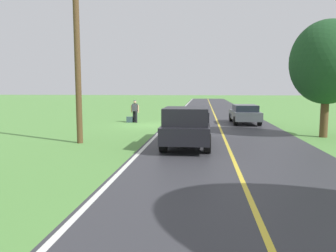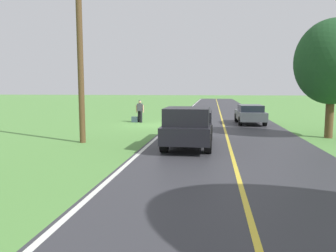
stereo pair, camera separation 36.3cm
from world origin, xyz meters
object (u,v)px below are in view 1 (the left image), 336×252
hitchhiker_walking (135,110)px  utility_pole_roadside (78,64)px  sedan_near_oncoming (245,113)px  tree_far_side_near (327,62)px  suitcase_carried (130,120)px  pickup_truck_passing (187,125)px

hitchhiker_walking → utility_pole_roadside: size_ratio=0.23×
hitchhiker_walking → sedan_near_oncoming: size_ratio=0.39×
hitchhiker_walking → tree_far_side_near: (-11.71, 6.42, 3.01)m
hitchhiker_walking → suitcase_carried: (0.42, 0.08, -0.76)m
pickup_truck_passing → suitcase_carried: bearing=-63.7°
hitchhiker_walking → pickup_truck_passing: (-4.51, 10.06, -0.01)m
hitchhiker_walking → suitcase_carried: 0.87m
suitcase_carried → pickup_truck_passing: bearing=25.7°
sedan_near_oncoming → pickup_truck_passing: bearing=69.4°
pickup_truck_passing → sedan_near_oncoming: 10.84m
suitcase_carried → utility_pole_roadside: utility_pole_roadside is taller
hitchhiker_walking → tree_far_side_near: size_ratio=0.28×
tree_far_side_near → utility_pole_roadside: utility_pole_roadside is taller
tree_far_side_near → utility_pole_roadside: 12.82m
tree_far_side_near → sedan_near_oncoming: (3.40, -6.50, -3.23)m
tree_far_side_near → sedan_near_oncoming: tree_far_side_near is taller
sedan_near_oncoming → utility_pole_roadside: 13.60m
hitchhiker_walking → pickup_truck_passing: 11.03m
hitchhiker_walking → suitcase_carried: size_ratio=3.80×
utility_pole_roadside → pickup_truck_passing: bearing=175.5°
suitcase_carried → sedan_near_oncoming: 8.75m
suitcase_carried → sedan_near_oncoming: size_ratio=0.10×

